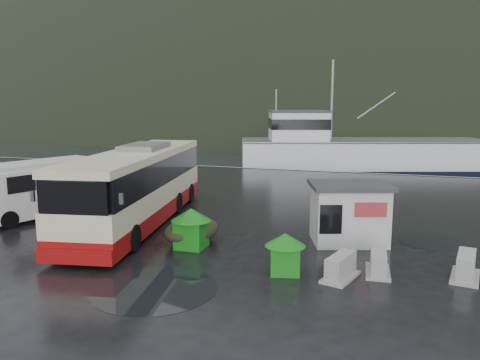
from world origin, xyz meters
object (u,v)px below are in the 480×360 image
(coach_bus, at_px, (140,222))
(jersey_barrier_c, at_px, (465,278))
(dome_tent, at_px, (192,242))
(waste_bin_left, at_px, (285,273))
(white_van, at_px, (39,217))
(ticket_kiosk, at_px, (348,242))
(waste_bin_right, at_px, (192,247))
(jersey_barrier_a, at_px, (378,273))
(fishing_trawler, at_px, (363,161))
(jersey_barrier_b, at_px, (340,279))

(coach_bus, bearing_deg, jersey_barrier_c, -22.88)
(coach_bus, height_order, dome_tent, coach_bus)
(waste_bin_left, bearing_deg, white_van, 163.60)
(white_van, relative_size, dome_tent, 2.57)
(white_van, distance_m, waste_bin_left, 13.33)
(ticket_kiosk, bearing_deg, waste_bin_left, -130.10)
(waste_bin_left, relative_size, waste_bin_right, 0.87)
(dome_tent, xyz_separation_m, jersey_barrier_a, (7.03, -1.32, 0.00))
(waste_bin_left, relative_size, fishing_trawler, 0.05)
(jersey_barrier_a, relative_size, jersey_barrier_c, 0.94)
(white_van, bearing_deg, waste_bin_right, 5.89)
(waste_bin_left, height_order, jersey_barrier_c, waste_bin_left)
(jersey_barrier_a, relative_size, jersey_barrier_b, 0.98)
(coach_bus, height_order, waste_bin_left, coach_bus)
(jersey_barrier_a, bearing_deg, waste_bin_left, -163.21)
(dome_tent, height_order, fishing_trawler, fishing_trawler)
(jersey_barrier_c, bearing_deg, waste_bin_right, 177.88)
(jersey_barrier_c, bearing_deg, dome_tent, 174.34)
(coach_bus, relative_size, fishing_trawler, 0.47)
(white_van, distance_m, waste_bin_right, 9.13)
(waste_bin_left, xyz_separation_m, waste_bin_right, (-3.93, 1.58, 0.00))
(coach_bus, bearing_deg, ticket_kiosk, -11.35)
(jersey_barrier_b, bearing_deg, fishing_trawler, 91.48)
(dome_tent, relative_size, jersey_barrier_a, 1.66)
(ticket_kiosk, bearing_deg, white_van, 163.52)
(coach_bus, bearing_deg, fishing_trawler, 62.26)
(white_van, relative_size, fishing_trawler, 0.24)
(jersey_barrier_a, height_order, fishing_trawler, fishing_trawler)
(dome_tent, bearing_deg, ticket_kiosk, 17.60)
(waste_bin_left, height_order, jersey_barrier_a, waste_bin_left)
(jersey_barrier_a, distance_m, jersey_barrier_c, 2.64)
(coach_bus, relative_size, waste_bin_right, 8.23)
(waste_bin_left, bearing_deg, jersey_barrier_c, 12.68)
(coach_bus, distance_m, jersey_barrier_a, 11.06)
(ticket_kiosk, distance_m, fishing_trawler, 26.68)
(waste_bin_left, bearing_deg, coach_bus, 150.58)
(dome_tent, distance_m, jersey_barrier_a, 7.15)
(ticket_kiosk, distance_m, jersey_barrier_b, 4.00)
(dome_tent, distance_m, fishing_trawler, 28.98)
(jersey_barrier_c, bearing_deg, jersey_barrier_a, -171.98)
(fishing_trawler, bearing_deg, waste_bin_left, -109.55)
(fishing_trawler, bearing_deg, dome_tent, -117.94)
(jersey_barrier_a, distance_m, jersey_barrier_b, 1.38)
(waste_bin_left, bearing_deg, jersey_barrier_a, 16.79)
(jersey_barrier_a, height_order, jersey_barrier_c, jersey_barrier_c)
(jersey_barrier_b, xyz_separation_m, jersey_barrier_c, (3.73, 1.19, 0.00))
(dome_tent, bearing_deg, jersey_barrier_c, -5.66)
(waste_bin_right, distance_m, fishing_trawler, 29.54)
(dome_tent, relative_size, jersey_barrier_c, 1.56)
(waste_bin_right, bearing_deg, ticket_kiosk, 23.71)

